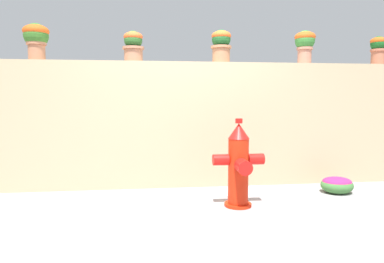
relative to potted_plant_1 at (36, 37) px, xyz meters
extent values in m
plane|color=gray|center=(1.73, -1.18, -1.89)|extent=(24.00, 24.00, 0.00)
cube|color=tan|center=(1.73, 0.01, -1.09)|extent=(6.32, 0.35, 1.61)
cylinder|color=#B2704F|center=(0.00, 0.00, -0.17)|extent=(0.20, 0.20, 0.22)
cylinder|color=#B2704F|center=(0.00, 0.00, -0.08)|extent=(0.23, 0.23, 0.03)
sphere|color=#366D25|center=(0.00, 0.00, 0.02)|extent=(0.29, 0.29, 0.29)
ellipsoid|color=#E4541A|center=(0.00, 0.00, 0.07)|extent=(0.31, 0.31, 0.16)
cylinder|color=#AC6F52|center=(1.17, 0.00, -0.19)|extent=(0.23, 0.23, 0.19)
cylinder|color=#AC6F52|center=(1.17, 0.00, -0.11)|extent=(0.27, 0.27, 0.03)
sphere|color=#2C6027|center=(1.17, 0.00, -0.01)|extent=(0.23, 0.23, 0.23)
ellipsoid|color=#E95624|center=(1.17, 0.00, 0.03)|extent=(0.24, 0.24, 0.13)
cylinder|color=#B4754F|center=(2.30, -0.02, -0.18)|extent=(0.23, 0.23, 0.22)
cylinder|color=#B4754F|center=(2.30, -0.02, -0.08)|extent=(0.27, 0.27, 0.03)
sphere|color=#205A26|center=(2.30, -0.02, 0.02)|extent=(0.24, 0.24, 0.24)
ellipsoid|color=orange|center=(2.30, -0.02, 0.06)|extent=(0.25, 0.25, 0.13)
cylinder|color=tan|center=(3.44, -0.01, -0.17)|extent=(0.18, 0.18, 0.22)
cylinder|color=tan|center=(3.44, -0.01, -0.08)|extent=(0.21, 0.21, 0.03)
sphere|color=#398134|center=(3.44, -0.01, 0.03)|extent=(0.26, 0.26, 0.26)
ellipsoid|color=#E85A1C|center=(3.44, -0.01, 0.08)|extent=(0.27, 0.27, 0.14)
cylinder|color=#BC6A4F|center=(4.53, 0.03, -0.17)|extent=(0.17, 0.17, 0.22)
cylinder|color=#BC6A4F|center=(4.53, 0.03, -0.08)|extent=(0.20, 0.20, 0.03)
sphere|color=#1B5E21|center=(4.53, 0.03, 0.01)|extent=(0.21, 0.21, 0.21)
ellipsoid|color=#E75A1A|center=(4.53, 0.03, 0.05)|extent=(0.22, 0.22, 0.11)
cylinder|color=red|center=(2.30, -0.99, -1.87)|extent=(0.29, 0.29, 0.03)
cylinder|color=red|center=(2.30, -0.99, -1.53)|extent=(0.21, 0.21, 0.72)
cone|color=red|center=(2.30, -0.99, -1.08)|extent=(0.23, 0.23, 0.16)
cylinder|color=red|center=(2.30, -0.99, -0.98)|extent=(0.08, 0.08, 0.05)
cylinder|color=red|center=(2.11, -0.99, -1.39)|extent=(0.17, 0.12, 0.12)
cylinder|color=red|center=(2.49, -0.99, -1.39)|extent=(0.17, 0.12, 0.12)
cylinder|color=red|center=(2.30, -1.19, -1.43)|extent=(0.15, 0.18, 0.15)
ellipsoid|color=#3F7338|center=(3.62, -0.63, -1.80)|extent=(0.39, 0.35, 0.20)
ellipsoid|color=#CB2265|center=(3.62, -0.63, -1.75)|extent=(0.35, 0.31, 0.11)
camera|label=1|loc=(1.38, -4.47, -0.75)|focal=32.04mm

